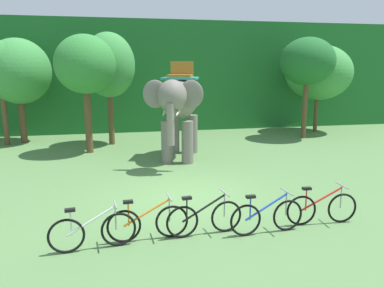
{
  "coord_description": "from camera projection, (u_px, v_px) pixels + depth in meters",
  "views": [
    {
      "loc": [
        -1.91,
        -9.78,
        3.56
      ],
      "look_at": [
        0.31,
        1.0,
        1.3
      ],
      "focal_mm": 35.24,
      "sensor_mm": 36.0,
      "label": 1
    }
  ],
  "objects": [
    {
      "name": "ground_plane",
      "position": [
        188.0,
        197.0,
        10.47
      ],
      "size": [
        80.0,
        80.0,
        0.0
      ],
      "primitive_type": "plane",
      "color": "#567F47"
    },
    {
      "name": "foliage_hedge",
      "position": [
        145.0,
        76.0,
        23.32
      ],
      "size": [
        36.0,
        6.0,
        6.07
      ],
      "primitive_type": "cube",
      "color": "#1E6028",
      "rests_on": "ground"
    },
    {
      "name": "tree_center",
      "position": [
        0.0,
        65.0,
        16.81
      ],
      "size": [
        2.01,
        2.01,
        4.73
      ],
      "color": "brown",
      "rests_on": "ground"
    },
    {
      "name": "tree_center_left",
      "position": [
        18.0,
        72.0,
        17.4
      ],
      "size": [
        2.95,
        2.95,
        4.87
      ],
      "color": "brown",
      "rests_on": "ground"
    },
    {
      "name": "tree_right",
      "position": [
        85.0,
        65.0,
        15.25
      ],
      "size": [
        2.46,
        2.46,
        4.86
      ],
      "color": "brown",
      "rests_on": "ground"
    },
    {
      "name": "tree_far_right",
      "position": [
        109.0,
        66.0,
        16.95
      ],
      "size": [
        2.35,
        2.35,
        5.09
      ],
      "color": "brown",
      "rests_on": "ground"
    },
    {
      "name": "tree_center_right",
      "position": [
        308.0,
        62.0,
        18.45
      ],
      "size": [
        2.67,
        2.67,
        4.99
      ],
      "color": "brown",
      "rests_on": "ground"
    },
    {
      "name": "tree_far_left",
      "position": [
        319.0,
        73.0,
        20.39
      ],
      "size": [
        3.56,
        3.56,
        4.74
      ],
      "color": "brown",
      "rests_on": "ground"
    },
    {
      "name": "elephant",
      "position": [
        179.0,
        103.0,
        14.34
      ],
      "size": [
        2.67,
        4.24,
        3.78
      ],
      "color": "slate",
      "rests_on": "ground"
    },
    {
      "name": "bike_white",
      "position": [
        93.0,
        231.0,
        7.4
      ],
      "size": [
        1.71,
        0.52,
        0.92
      ],
      "color": "black",
      "rests_on": "ground"
    },
    {
      "name": "bike_orange",
      "position": [
        148.0,
        223.0,
        7.82
      ],
      "size": [
        1.71,
        0.52,
        0.92
      ],
      "color": "black",
      "rests_on": "ground"
    },
    {
      "name": "bike_black",
      "position": [
        205.0,
        218.0,
        8.06
      ],
      "size": [
        1.71,
        0.52,
        0.92
      ],
      "color": "black",
      "rests_on": "ground"
    },
    {
      "name": "bike_blue",
      "position": [
        267.0,
        216.0,
        8.14
      ],
      "size": [
        1.71,
        0.52,
        0.92
      ],
      "color": "black",
      "rests_on": "ground"
    },
    {
      "name": "bike_red",
      "position": [
        322.0,
        208.0,
        8.62
      ],
      "size": [
        1.71,
        0.52,
        0.92
      ],
      "color": "black",
      "rests_on": "ground"
    }
  ]
}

